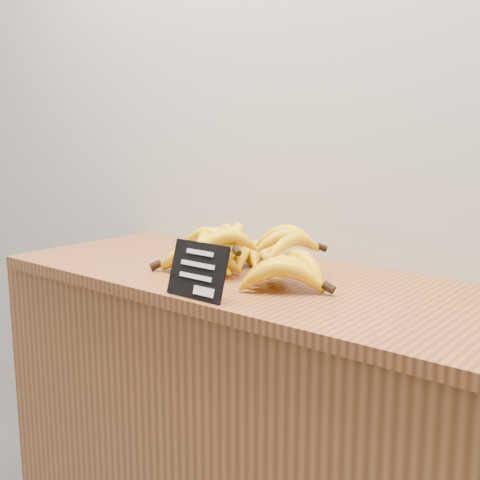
% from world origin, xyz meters
% --- Properties ---
extents(counter, '(1.36, 0.50, 0.90)m').
position_xyz_m(counter, '(-0.14, 2.75, 0.45)').
color(counter, '#92582F').
rests_on(counter, ground).
extents(counter_top, '(1.30, 0.54, 0.03)m').
position_xyz_m(counter_top, '(-0.14, 2.75, 0.92)').
color(counter_top, '#94552D').
rests_on(counter_top, counter).
extents(chalkboard_sign, '(0.15, 0.04, 0.11)m').
position_xyz_m(chalkboard_sign, '(-0.10, 2.52, 0.99)').
color(chalkboard_sign, black).
rests_on(chalkboard_sign, counter_top).
extents(banana_pile, '(0.50, 0.37, 0.12)m').
position_xyz_m(banana_pile, '(-0.16, 2.73, 0.98)').
color(banana_pile, yellow).
rests_on(banana_pile, counter_top).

